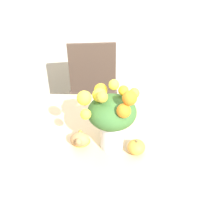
{
  "coord_description": "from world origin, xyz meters",
  "views": [
    {
      "loc": [
        0.03,
        -1.25,
        2.03
      ],
      "look_at": [
        -0.01,
        0.05,
        1.02
      ],
      "focal_mm": 50.0,
      "sensor_mm": 36.0,
      "label": 1
    }
  ],
  "objects_px": {
    "flower_vase": "(111,116)",
    "turkey_figurine": "(80,137)",
    "pumpkin": "(136,147)",
    "dining_chair_near_window": "(94,98)"
  },
  "relations": [
    {
      "from": "flower_vase",
      "to": "turkey_figurine",
      "type": "bearing_deg",
      "value": 173.51
    },
    {
      "from": "flower_vase",
      "to": "pumpkin",
      "type": "bearing_deg",
      "value": -18.58
    },
    {
      "from": "turkey_figurine",
      "to": "flower_vase",
      "type": "bearing_deg",
      "value": -6.49
    },
    {
      "from": "turkey_figurine",
      "to": "dining_chair_near_window",
      "type": "bearing_deg",
      "value": 90.23
    },
    {
      "from": "pumpkin",
      "to": "turkey_figurine",
      "type": "height_order",
      "value": "same"
    },
    {
      "from": "flower_vase",
      "to": "dining_chair_near_window",
      "type": "xyz_separation_m",
      "value": [
        -0.18,
        0.88,
        -0.51
      ]
    },
    {
      "from": "dining_chair_near_window",
      "to": "pumpkin",
      "type": "bearing_deg",
      "value": -76.36
    },
    {
      "from": "flower_vase",
      "to": "pumpkin",
      "type": "xyz_separation_m",
      "value": [
        0.14,
        -0.05,
        -0.18
      ]
    },
    {
      "from": "pumpkin",
      "to": "flower_vase",
      "type": "bearing_deg",
      "value": 161.42
    },
    {
      "from": "flower_vase",
      "to": "pumpkin",
      "type": "distance_m",
      "value": 0.23
    }
  ]
}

